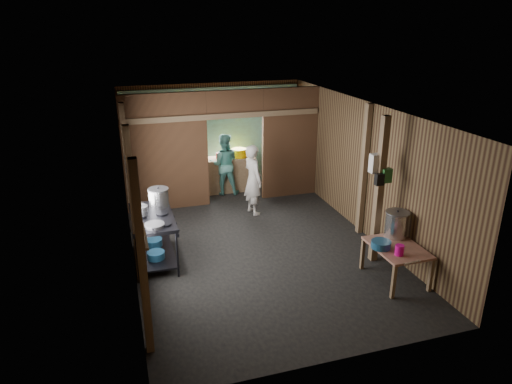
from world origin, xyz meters
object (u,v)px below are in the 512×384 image
object	(u,v)px
stove_pot_large	(159,198)
stock_pot	(396,225)
cook	(253,180)
pink_bucket	(399,250)
prep_table	(395,263)
gas_range	(154,238)
yellow_tub	(239,153)

from	to	relation	value
stove_pot_large	stock_pot	size ratio (longest dim) A/B	0.79
cook	pink_bucket	bearing A→B (deg)	-173.90
prep_table	stove_pot_large	bearing A→B (deg)	148.40
cook	gas_range	bearing A→B (deg)	111.30
gas_range	stock_pot	xyz separation A→B (m)	(3.89, -1.46, 0.38)
prep_table	stove_pot_large	distance (m)	4.22
stove_pot_large	yellow_tub	world-z (taller)	stove_pot_large
prep_table	stock_pot	distance (m)	0.65
stove_pot_large	cook	size ratio (longest dim) A/B	0.24
gas_range	cook	bearing A→B (deg)	34.51
yellow_tub	pink_bucket	bearing A→B (deg)	-77.40
gas_range	prep_table	size ratio (longest dim) A/B	1.45
gas_range	stove_pot_large	xyz separation A→B (m)	(0.17, 0.37, 0.60)
gas_range	pink_bucket	bearing A→B (deg)	-29.94
stove_pot_large	cook	world-z (taller)	cook
prep_table	stove_pot_large	world-z (taller)	stove_pot_large
gas_range	pink_bucket	xyz separation A→B (m)	(3.58, -2.06, 0.25)
prep_table	cook	world-z (taller)	cook
pink_bucket	yellow_tub	world-z (taller)	yellow_tub
stove_pot_large	yellow_tub	size ratio (longest dim) A/B	1.00
pink_bucket	gas_range	bearing A→B (deg)	150.06
prep_table	stove_pot_large	xyz separation A→B (m)	(-3.54, 2.18, 0.73)
stove_pot_large	pink_bucket	bearing A→B (deg)	-35.49
pink_bucket	yellow_tub	size ratio (longest dim) A/B	0.45
stove_pot_large	prep_table	bearing A→B (deg)	-31.60
stove_pot_large	pink_bucket	xyz separation A→B (m)	(3.41, -2.43, -0.35)
stove_pot_large	pink_bucket	size ratio (longest dim) A/B	2.23
prep_table	stock_pot	bearing A→B (deg)	62.22
stove_pot_large	stock_pot	xyz separation A→B (m)	(3.72, -1.83, -0.22)
stock_pot	stove_pot_large	bearing A→B (deg)	153.85
gas_range	stove_pot_large	world-z (taller)	stove_pot_large
gas_range	yellow_tub	xyz separation A→B (m)	(2.41, 3.15, 0.52)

